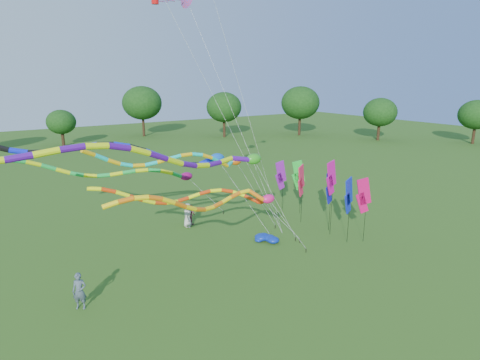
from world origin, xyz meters
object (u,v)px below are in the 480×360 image
person_c (191,214)px  tube_kite_red (202,197)px  blue_nylon_heap (265,240)px  person_a (187,215)px  tube_kite_orange (219,201)px  person_b (79,291)px

person_c → tube_kite_red: bearing=152.0°
blue_nylon_heap → person_a: 6.43m
tube_kite_orange → person_a: tube_kite_orange is taller
tube_kite_red → tube_kite_orange: size_ratio=1.03×
tube_kite_red → blue_nylon_heap: tube_kite_red is taller
tube_kite_red → person_a: 6.56m
person_c → person_b: bearing=119.4°
person_a → person_b: size_ratio=0.99×
person_c → person_a: bearing=123.1°
person_a → person_b: bearing=163.8°
person_a → person_c: 0.68m
tube_kite_red → person_b: tube_kite_red is taller
tube_kite_red → person_a: tube_kite_red is taller
tube_kite_orange → blue_nylon_heap: size_ratio=7.85×
tube_kite_orange → person_b: 8.08m
person_b → person_a: bearing=68.7°
person_b → person_c: bearing=68.9°
tube_kite_orange → blue_nylon_heap: 7.73m
tube_kite_red → tube_kite_orange: (-0.72, -3.22, 0.75)m
tube_kite_red → person_c: size_ratio=8.31×
blue_nylon_heap → person_c: person_c is taller
tube_kite_orange → tube_kite_red: bearing=74.5°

